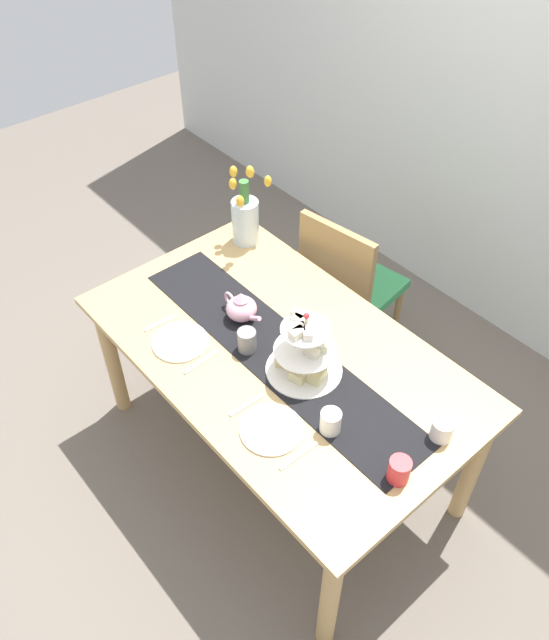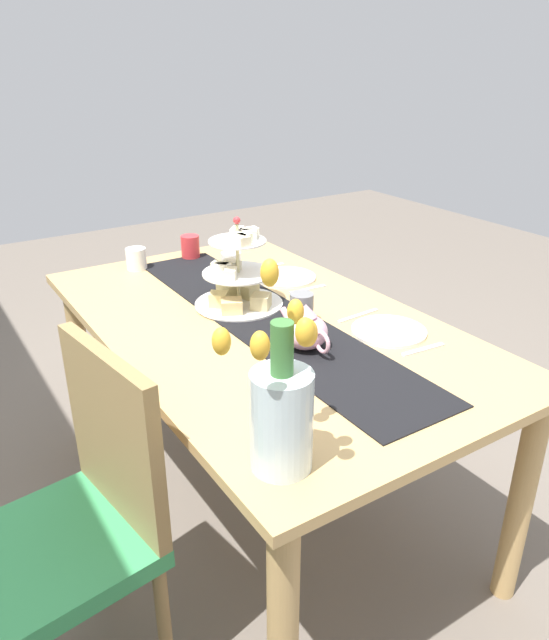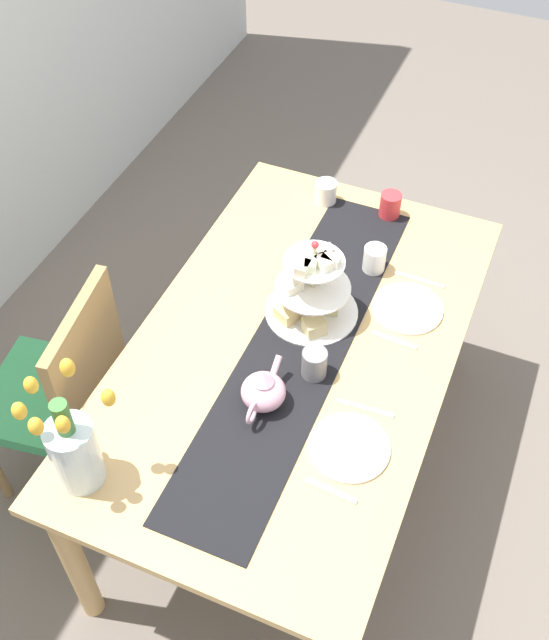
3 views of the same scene
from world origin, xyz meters
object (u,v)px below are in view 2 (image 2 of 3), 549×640
object	(u,v)px
dinner_plate_left	(389,331)
mug_white_text	(231,264)
cream_jug	(136,259)
tiered_cake_stand	(238,280)
teapot	(306,330)
mug_orange	(190,247)
fork_left	(423,349)
mug_grey	(302,308)
chair_left	(78,516)
knife_right	(265,267)
dining_table	(262,348)
fork_right	(308,289)
knife_left	(358,316)
tulip_vase	(281,408)
dinner_plate_right	(286,277)

from	to	relation	value
dinner_plate_left	mug_white_text	size ratio (longest dim) A/B	2.42
cream_jug	tiered_cake_stand	bearing A→B (deg)	-164.58
teapot	cream_jug	bearing A→B (deg)	9.43
mug_white_text	mug_orange	bearing A→B (deg)	6.75
tiered_cake_stand	fork_left	size ratio (longest dim) A/B	2.03
cream_jug	mug_grey	xyz separation A→B (m)	(-0.78, -0.25, 0.01)
teapot	cream_jug	distance (m)	0.95
mug_grey	mug_white_text	bearing A→B (deg)	-2.79
chair_left	tiered_cake_stand	distance (m)	0.89
mug_orange	dinner_plate_left	bearing A→B (deg)	-168.98
teapot	knife_right	distance (m)	0.73
fork_left	tiered_cake_stand	bearing A→B (deg)	26.14
dining_table	mug_grey	world-z (taller)	mug_grey
chair_left	cream_jug	xyz separation A→B (m)	(0.99, -0.55, 0.28)
chair_left	mug_grey	bearing A→B (deg)	-75.52
fork_left	knife_right	size ratio (longest dim) A/B	0.88
chair_left	dinner_plate_left	size ratio (longest dim) A/B	3.96
teapot	mug_white_text	world-z (taller)	teapot
tiered_cake_stand	cream_jug	bearing A→B (deg)	15.42
teapot	dinner_plate_left	xyz separation A→B (m)	(-0.05, -0.28, -0.05)
chair_left	fork_right	world-z (taller)	chair_left
tiered_cake_stand	cream_jug	size ratio (longest dim) A/B	3.58
teapot	mug_grey	bearing A→B (deg)	-31.56
knife_left	mug_orange	size ratio (longest dim) A/B	1.79
chair_left	knife_left	xyz separation A→B (m)	(0.15, -0.99, 0.24)
dinner_plate_left	knife_left	distance (m)	0.15
fork_right	knife_right	world-z (taller)	same
chair_left	fork_right	distance (m)	1.10
dinner_plate_left	fork_left	size ratio (longest dim) A/B	1.53
dining_table	mug_white_text	bearing A→B (deg)	-16.22
tulip_vase	teapot	bearing A→B (deg)	-40.84
fork_right	tulip_vase	bearing A→B (deg)	141.12
mug_white_text	tiered_cake_stand	bearing A→B (deg)	155.30
mug_white_text	mug_orange	size ratio (longest dim) A/B	1.00
dining_table	dinner_plate_right	xyz separation A→B (m)	(0.28, -0.28, 0.10)
tulip_vase	fork_right	bearing A→B (deg)	-38.88
dinner_plate_left	mug_orange	bearing A→B (deg)	11.02
tiered_cake_stand	tulip_vase	world-z (taller)	tulip_vase
dining_table	dinner_plate_left	bearing A→B (deg)	-136.07
fork_left	mug_grey	distance (m)	0.40
mug_grey	cream_jug	bearing A→B (deg)	17.95
chair_left	mug_white_text	distance (m)	1.13
mug_orange	dining_table	bearing A→B (deg)	173.00
teapot	dinner_plate_left	world-z (taller)	teapot
tulip_vase	mug_grey	distance (m)	0.73
tulip_vase	knife_right	size ratio (longest dim) A/B	2.56
knife_right	mug_grey	size ratio (longest dim) A/B	1.79
tulip_vase	mug_white_text	bearing A→B (deg)	-24.01
mug_grey	tiered_cake_stand	bearing A→B (deg)	23.72
tulip_vase	mug_white_text	distance (m)	1.17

